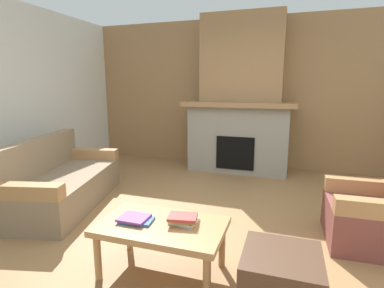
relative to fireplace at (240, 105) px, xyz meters
name	(u,v)px	position (x,y,z in m)	size (l,w,h in m)	color
ground	(195,237)	(0.00, -2.62, -1.16)	(9.00, 9.00, 0.00)	olive
wall_back_wood_panel	(244,94)	(0.00, 0.38, 0.19)	(6.00, 0.12, 2.70)	#997047
fireplace	(240,105)	(0.00, 0.00, 0.00)	(1.90, 0.82, 2.70)	gray
couch	(60,183)	(-1.89, -2.35, -0.88)	(1.24, 1.95, 0.85)	#847056
armchair	(376,215)	(1.67, -2.22, -0.87)	(0.78, 0.78, 0.85)	brown
coffee_table	(162,230)	(-0.08, -3.26, -0.79)	(1.00, 0.60, 0.43)	#A87A4C
ottoman	(281,281)	(0.85, -3.36, -0.96)	(0.52, 0.52, 0.40)	#4C3323
book_stack_near_edge	(135,219)	(-0.29, -3.29, -0.71)	(0.28, 0.20, 0.04)	#335699
book_stack_center	(184,219)	(0.09, -3.20, -0.70)	(0.25, 0.25, 0.07)	beige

